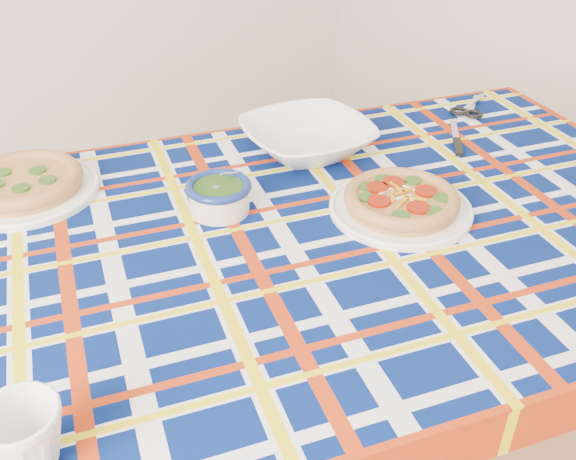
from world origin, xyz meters
TOP-DOWN VIEW (x-y plane):
  - dining_table at (0.27, 0.13)m, footprint 1.84×1.45m
  - tablecloth at (0.27, 0.13)m, footprint 1.88×1.49m
  - main_focaccia_plate at (0.43, 0.07)m, footprint 0.40×0.40m
  - pesto_bowl at (0.15, 0.30)m, footprint 0.17×0.17m
  - serving_bowl at (0.46, 0.40)m, footprint 0.35×0.35m
  - second_focaccia_plate at (-0.14, 0.62)m, footprint 0.41×0.41m
  - mug at (-0.37, -0.06)m, footprint 0.14×0.14m
  - table_knife at (0.82, 0.26)m, footprint 0.17×0.17m
  - kitchen_scissors at (1.00, 0.34)m, footprint 0.22×0.16m

SIDE VIEW (x-z plane):
  - dining_table at x=0.27m, z-range 0.30..1.06m
  - tablecloth at x=0.27m, z-range 0.65..0.76m
  - table_knife at x=0.82m, z-range 0.76..0.77m
  - kitchen_scissors at x=1.00m, z-range 0.76..0.77m
  - second_focaccia_plate at x=-0.14m, z-range 0.76..0.81m
  - main_focaccia_plate at x=0.43m, z-range 0.76..0.82m
  - serving_bowl at x=0.46m, z-range 0.76..0.83m
  - pesto_bowl at x=0.15m, z-range 0.76..0.84m
  - mug at x=-0.37m, z-range 0.76..0.85m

